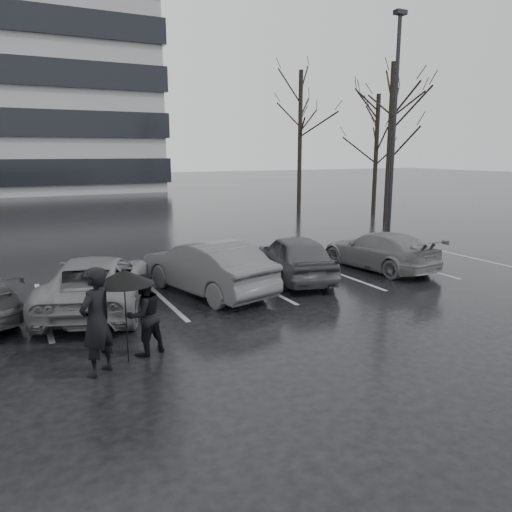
{
  "coord_description": "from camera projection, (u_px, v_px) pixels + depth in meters",
  "views": [
    {
      "loc": [
        -5.55,
        -10.01,
        3.68
      ],
      "look_at": [
        -0.04,
        1.0,
        1.1
      ],
      "focal_mm": 35.0,
      "sensor_mm": 36.0,
      "label": 1
    }
  ],
  "objects": [
    {
      "name": "ground",
      "position": [
        276.0,
        308.0,
        11.94
      ],
      "size": [
        160.0,
        160.0,
        0.0
      ],
      "primitive_type": "plane",
      "color": "black",
      "rests_on": "ground"
    },
    {
      "name": "car_main",
      "position": [
        294.0,
        257.0,
        14.57
      ],
      "size": [
        2.39,
        4.17,
        1.34
      ],
      "primitive_type": "imported",
      "rotation": [
        0.0,
        0.0,
        2.92
      ],
      "color": "black",
      "rests_on": "ground"
    },
    {
      "name": "car_west_a",
      "position": [
        206.0,
        267.0,
        13.13
      ],
      "size": [
        2.55,
        4.52,
        1.41
      ],
      "primitive_type": "imported",
      "rotation": [
        0.0,
        0.0,
        3.4
      ],
      "color": "#2F2F31",
      "rests_on": "ground"
    },
    {
      "name": "car_west_b",
      "position": [
        97.0,
        282.0,
        11.8
      ],
      "size": [
        3.51,
        5.07,
        1.29
      ],
      "primitive_type": "imported",
      "rotation": [
        0.0,
        0.0,
        2.81
      ],
      "color": "#4C4B4E",
      "rests_on": "ground"
    },
    {
      "name": "car_east",
      "position": [
        379.0,
        250.0,
        15.89
      ],
      "size": [
        2.18,
        4.3,
        1.2
      ],
      "primitive_type": "imported",
      "rotation": [
        0.0,
        0.0,
        3.27
      ],
      "color": "#4C4B4E",
      "rests_on": "ground"
    },
    {
      "name": "pedestrian_left",
      "position": [
        96.0,
        322.0,
        8.24
      ],
      "size": [
        0.8,
        0.76,
        1.85
      ],
      "primitive_type": "imported",
      "rotation": [
        0.0,
        0.0,
        3.81
      ],
      "color": "black",
      "rests_on": "ground"
    },
    {
      "name": "pedestrian_right",
      "position": [
        144.0,
        315.0,
        9.1
      ],
      "size": [
        0.89,
        0.8,
        1.53
      ],
      "primitive_type": "imported",
      "rotation": [
        0.0,
        0.0,
        3.49
      ],
      "color": "black",
      "rests_on": "ground"
    },
    {
      "name": "umbrella",
      "position": [
        124.0,
        277.0,
        8.58
      ],
      "size": [
        1.01,
        1.01,
        1.72
      ],
      "color": "black",
      "rests_on": "ground"
    },
    {
      "name": "lamp_post",
      "position": [
        393.0,
        139.0,
        20.68
      ],
      "size": [
        0.5,
        0.5,
        9.16
      ],
      "rotation": [
        0.0,
        0.0,
        -0.1
      ],
      "color": "#99999C",
      "rests_on": "ground"
    },
    {
      "name": "stall_stripes",
      "position": [
        207.0,
        287.0,
        13.78
      ],
      "size": [
        19.72,
        5.0,
        0.0
      ],
      "color": "gray",
      "rests_on": "ground"
    },
    {
      "name": "tree_east",
      "position": [
        389.0,
        145.0,
        25.13
      ],
      "size": [
        0.26,
        0.26,
        8.0
      ],
      "primitive_type": "cylinder",
      "color": "black",
      "rests_on": "ground"
    },
    {
      "name": "tree_ne",
      "position": [
        376.0,
        155.0,
        29.83
      ],
      "size": [
        0.26,
        0.26,
        7.0
      ],
      "primitive_type": "cylinder",
      "color": "black",
      "rests_on": "ground"
    },
    {
      "name": "tree_north",
      "position": [
        300.0,
        142.0,
        30.77
      ],
      "size": [
        0.26,
        0.26,
        8.5
      ],
      "primitive_type": "cylinder",
      "color": "black",
      "rests_on": "ground"
    }
  ]
}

